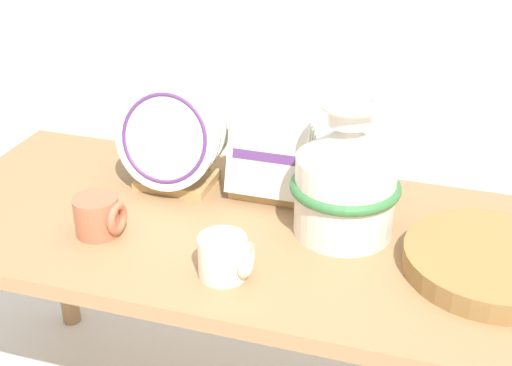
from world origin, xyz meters
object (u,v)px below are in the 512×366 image
object	(u,v)px
dish_rack_round_plates	(173,141)
mug_cream_glaze	(225,257)
ceramic_vase	(346,177)
wicker_charger_stack	(492,262)
mug_terracotta_glaze	(99,216)
dish_rack_square_plates	(273,159)

from	to	relation	value
dish_rack_round_plates	mug_cream_glaze	world-z (taller)	dish_rack_round_plates
ceramic_vase	mug_cream_glaze	bearing A→B (deg)	-128.69
ceramic_vase	dish_rack_round_plates	world-z (taller)	ceramic_vase
wicker_charger_stack	mug_terracotta_glaze	distance (m)	0.81
dish_rack_round_plates	mug_terracotta_glaze	distance (m)	0.27
dish_rack_round_plates	mug_cream_glaze	distance (m)	0.41
mug_cream_glaze	dish_rack_round_plates	bearing A→B (deg)	127.15
dish_rack_round_plates	wicker_charger_stack	distance (m)	0.76
mug_terracotta_glaze	mug_cream_glaze	bearing A→B (deg)	-12.26
ceramic_vase	mug_terracotta_glaze	distance (m)	0.53
mug_cream_glaze	wicker_charger_stack	bearing A→B (deg)	18.97
ceramic_vase	mug_cream_glaze	xyz separation A→B (m)	(-0.19, -0.23, -0.09)
ceramic_vase	dish_rack_square_plates	xyz separation A→B (m)	(-0.19, 0.13, -0.05)
dish_rack_square_plates	wicker_charger_stack	world-z (taller)	dish_rack_square_plates
wicker_charger_stack	mug_terracotta_glaze	xyz separation A→B (m)	(-0.80, -0.10, 0.02)
ceramic_vase	wicker_charger_stack	xyz separation A→B (m)	(0.31, -0.06, -0.11)
dish_rack_round_plates	mug_terracotta_glaze	world-z (taller)	dish_rack_round_plates
mug_terracotta_glaze	mug_cream_glaze	size ratio (longest dim) A/B	1.00
ceramic_vase	wicker_charger_stack	size ratio (longest dim) A/B	0.89
ceramic_vase	mug_terracotta_glaze	xyz separation A→B (m)	(-0.49, -0.17, -0.09)
ceramic_vase	mug_terracotta_glaze	size ratio (longest dim) A/B	2.92
dish_rack_square_plates	mug_terracotta_glaze	world-z (taller)	dish_rack_square_plates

